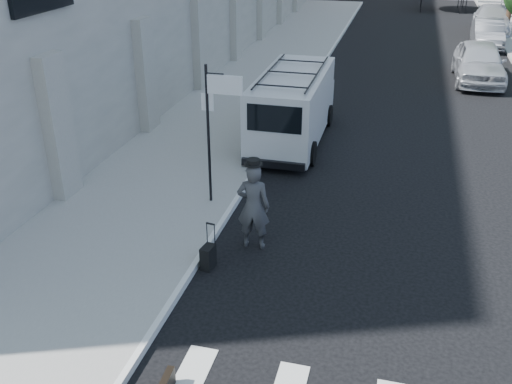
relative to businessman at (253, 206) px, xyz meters
The scene contains 10 objects.
ground 2.13m from the businessman, 56.36° to the right, with size 120.00×120.00×0.00m, color black.
sidewalk_left 14.81m from the businessman, 102.53° to the left, with size 4.50×48.00×0.15m, color gray.
sign_pole 2.67m from the businessman, 128.97° to the left, with size 1.03×0.07×3.50m.
businessman is the anchor object (origin of this frame).
briefcase 4.65m from the businessman, 92.39° to the right, with size 0.12×0.44×0.34m, color black.
suitcase 1.49m from the businessman, 122.75° to the right, with size 0.27×0.39×1.00m.
cargo_van 6.82m from the businessman, 93.85° to the left, with size 2.13×5.95×2.24m.
parked_car_a 17.01m from the businessman, 69.19° to the left, with size 2.03×5.04×1.72m, color #A9ABB1.
parked_car_b 24.63m from the businessman, 73.09° to the left, with size 1.52×4.37×1.44m, color #585A5F.
parked_car_c 29.29m from the businessman, 74.47° to the left, with size 2.20×5.40×1.57m, color #B5B7BD.
Camera 1 is at (1.78, -9.09, 6.81)m, focal length 40.00 mm.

